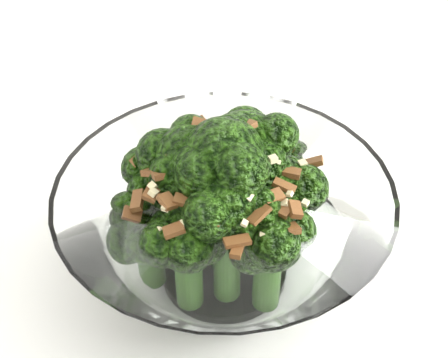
{
  "coord_description": "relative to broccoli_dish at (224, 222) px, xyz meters",
  "views": [
    {
      "loc": [
        0.18,
        -0.26,
        1.13
      ],
      "look_at": [
        0.2,
        0.06,
        0.84
      ],
      "focal_mm": 55.0,
      "sensor_mm": 36.0,
      "label": 1
    }
  ],
  "objects": [
    {
      "name": "broccoli_dish",
      "position": [
        0.0,
        0.0,
        0.0
      ],
      "size": [
        0.22,
        0.22,
        0.14
      ],
      "color": "white",
      "rests_on": "table"
    }
  ]
}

